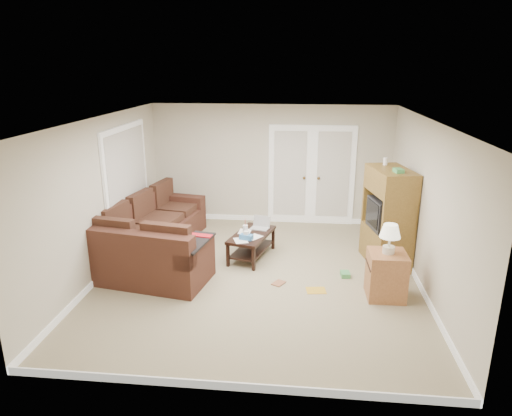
# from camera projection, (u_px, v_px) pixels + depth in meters

# --- Properties ---
(floor) EXTENTS (5.50, 5.50, 0.00)m
(floor) POSITION_uv_depth(u_px,v_px,m) (258.00, 276.00, 7.37)
(floor) COLOR tan
(floor) RESTS_ON ground
(ceiling) EXTENTS (5.00, 5.50, 0.02)m
(ceiling) POSITION_uv_depth(u_px,v_px,m) (259.00, 119.00, 6.62)
(ceiling) COLOR silver
(ceiling) RESTS_ON wall_back
(wall_left) EXTENTS (0.02, 5.50, 2.50)m
(wall_left) POSITION_uv_depth(u_px,v_px,m) (102.00, 197.00, 7.24)
(wall_left) COLOR beige
(wall_left) RESTS_ON floor
(wall_right) EXTENTS (0.02, 5.50, 2.50)m
(wall_right) POSITION_uv_depth(u_px,v_px,m) (426.00, 207.00, 6.75)
(wall_right) COLOR beige
(wall_right) RESTS_ON floor
(wall_back) EXTENTS (5.00, 0.02, 2.50)m
(wall_back) POSITION_uv_depth(u_px,v_px,m) (271.00, 165.00, 9.61)
(wall_back) COLOR beige
(wall_back) RESTS_ON floor
(wall_front) EXTENTS (5.00, 0.02, 2.50)m
(wall_front) POSITION_uv_depth(u_px,v_px,m) (231.00, 283.00, 4.39)
(wall_front) COLOR beige
(wall_front) RESTS_ON floor
(baseboards) EXTENTS (5.00, 5.50, 0.10)m
(baseboards) POSITION_uv_depth(u_px,v_px,m) (258.00, 273.00, 7.35)
(baseboards) COLOR white
(baseboards) RESTS_ON floor
(french_doors) EXTENTS (1.80, 0.05, 2.13)m
(french_doors) POSITION_uv_depth(u_px,v_px,m) (311.00, 176.00, 9.55)
(french_doors) COLOR white
(french_doors) RESTS_ON floor
(window_left) EXTENTS (0.05, 1.92, 1.42)m
(window_left) POSITION_uv_depth(u_px,v_px,m) (126.00, 165.00, 8.10)
(window_left) COLOR white
(window_left) RESTS_ON wall_left
(sectional_sofa) EXTENTS (2.14, 3.30, 0.93)m
(sectional_sofa) POSITION_uv_depth(u_px,v_px,m) (151.00, 240.00, 7.87)
(sectional_sofa) COLOR #49271C
(sectional_sofa) RESTS_ON floor
(coffee_table) EXTENTS (0.80, 1.19, 0.74)m
(coffee_table) POSITION_uv_depth(u_px,v_px,m) (252.00, 244.00, 8.03)
(coffee_table) COLOR black
(coffee_table) RESTS_ON floor
(tv_armoire) EXTENTS (0.76, 1.12, 1.77)m
(tv_armoire) POSITION_uv_depth(u_px,v_px,m) (388.00, 217.00, 7.62)
(tv_armoire) COLOR brown
(tv_armoire) RESTS_ON floor
(side_cabinet) EXTENTS (0.54, 0.54, 1.12)m
(side_cabinet) POSITION_uv_depth(u_px,v_px,m) (386.00, 271.00, 6.59)
(side_cabinet) COLOR #A3663B
(side_cabinet) RESTS_ON floor
(space_heater) EXTENTS (0.13, 0.11, 0.28)m
(space_heater) POSITION_uv_depth(u_px,v_px,m) (377.00, 226.00, 9.25)
(space_heater) COLOR white
(space_heater) RESTS_ON floor
(floor_magazine) EXTENTS (0.32, 0.27, 0.01)m
(floor_magazine) POSITION_uv_depth(u_px,v_px,m) (316.00, 290.00, 6.88)
(floor_magazine) COLOR gold
(floor_magazine) RESTS_ON floor
(floor_greenbox) EXTENTS (0.16, 0.20, 0.07)m
(floor_greenbox) POSITION_uv_depth(u_px,v_px,m) (345.00, 274.00, 7.33)
(floor_greenbox) COLOR #479C53
(floor_greenbox) RESTS_ON floor
(floor_book) EXTENTS (0.24, 0.26, 0.02)m
(floor_book) POSITION_uv_depth(u_px,v_px,m) (274.00, 282.00, 7.14)
(floor_book) COLOR brown
(floor_book) RESTS_ON floor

